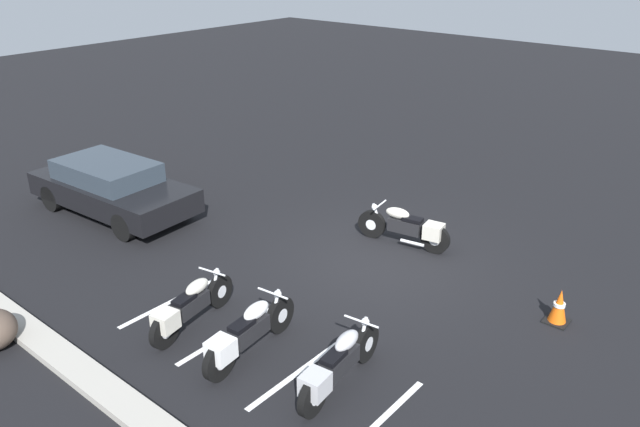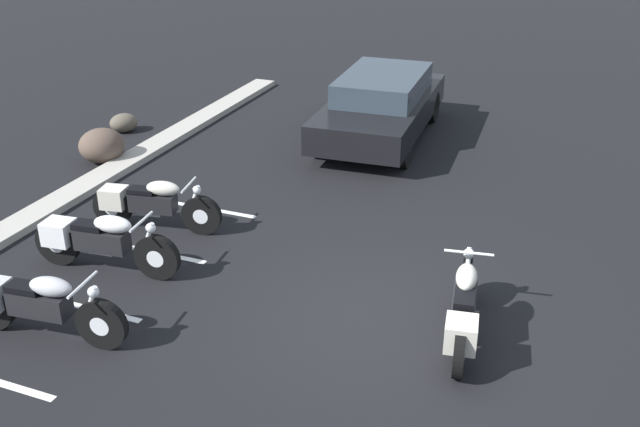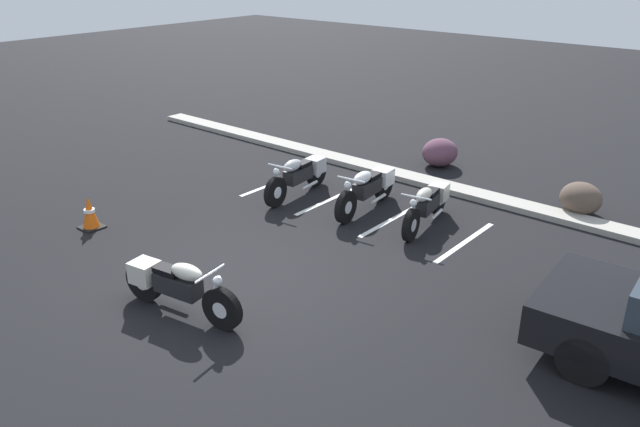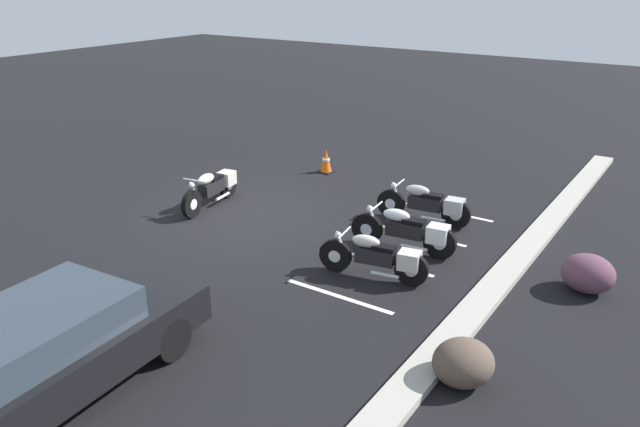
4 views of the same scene
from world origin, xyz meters
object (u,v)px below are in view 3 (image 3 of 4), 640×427
at_px(landscape_rock_2, 440,152).
at_px(parked_bike_0, 300,175).
at_px(landscape_rock_1, 581,198).
at_px(traffic_cone, 90,213).
at_px(parked_bike_2, 428,204).
at_px(motorcycle_cream_featured, 175,285).
at_px(parked_bike_1, 369,187).

bearing_deg(landscape_rock_2, parked_bike_0, -110.16).
distance_m(landscape_rock_1, traffic_cone, 9.45).
bearing_deg(parked_bike_2, motorcycle_cream_featured, -23.07).
bearing_deg(parked_bike_1, traffic_cone, -45.72).
distance_m(motorcycle_cream_featured, landscape_rock_2, 8.22).
relative_size(parked_bike_0, landscape_rock_2, 2.35).
xyz_separation_m(parked_bike_0, traffic_cone, (-1.83, -3.83, -0.14)).
bearing_deg(parked_bike_1, parked_bike_2, 86.82).
height_order(parked_bike_0, parked_bike_2, parked_bike_0).
relative_size(motorcycle_cream_featured, landscape_rock_1, 2.51).
bearing_deg(motorcycle_cream_featured, parked_bike_2, 67.96).
distance_m(parked_bike_1, landscape_rock_1, 4.17).
bearing_deg(parked_bike_0, parked_bike_1, 94.51).
distance_m(parked_bike_0, landscape_rock_2, 3.81).
bearing_deg(traffic_cone, landscape_rock_2, 66.98).
xyz_separation_m(landscape_rock_2, traffic_cone, (-3.15, -7.41, -0.03)).
relative_size(parked_bike_1, landscape_rock_2, 2.40).
bearing_deg(landscape_rock_1, parked_bike_1, -143.70).
height_order(parked_bike_1, landscape_rock_2, parked_bike_1).
xyz_separation_m(parked_bike_0, parked_bike_1, (1.58, 0.31, 0.01)).
height_order(landscape_rock_1, landscape_rock_2, landscape_rock_2).
distance_m(parked_bike_1, landscape_rock_2, 3.28).
height_order(parked_bike_2, traffic_cone, parked_bike_2).
relative_size(parked_bike_2, landscape_rock_2, 2.26).
relative_size(parked_bike_0, parked_bike_1, 0.98).
height_order(landscape_rock_2, traffic_cone, landscape_rock_2).
bearing_deg(traffic_cone, parked_bike_0, 64.42).
bearing_deg(traffic_cone, motorcycle_cream_featured, -12.54).
xyz_separation_m(parked_bike_1, landscape_rock_1, (3.36, 2.47, -0.13)).
bearing_deg(parked_bike_0, traffic_cone, -32.03).
distance_m(parked_bike_2, landscape_rock_1, 3.14).
bearing_deg(landscape_rock_2, parked_bike_2, -63.58).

